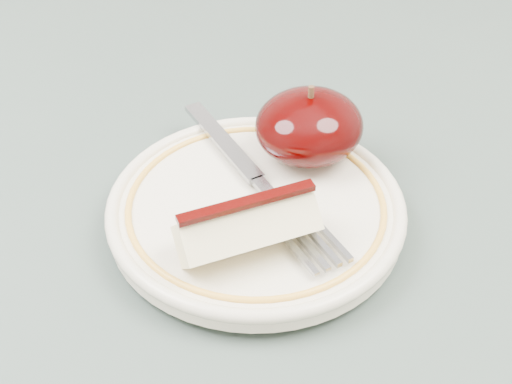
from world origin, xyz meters
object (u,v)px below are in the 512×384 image
table (259,270)px  fork (258,181)px  plate (256,209)px  apple_half (309,126)px

table → fork: size_ratio=4.73×
plate → fork: (0.01, 0.01, 0.01)m
plate → apple_half: 0.07m
plate → apple_half: bearing=27.7°
table → fork: (-0.01, -0.02, 0.11)m
plate → fork: 0.02m
apple_half → fork: bearing=-161.9°
plate → fork: bearing=57.2°
fork → plate: bearing=146.4°
table → apple_half: 0.13m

